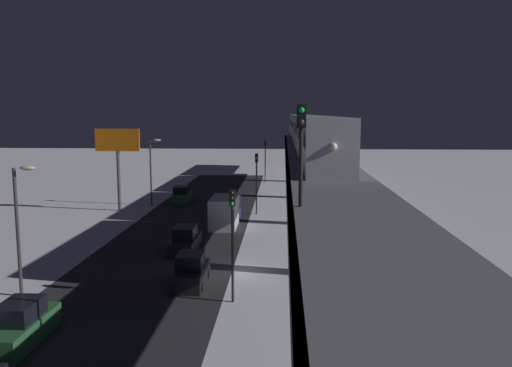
# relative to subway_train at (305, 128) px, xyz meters

# --- Properties ---
(ground_plane) EXTENTS (240.00, 240.00, 0.00)m
(ground_plane) POSITION_rel_subway_train_xyz_m (5.98, 31.72, -8.68)
(ground_plane) COLOR white
(avenue_asphalt) EXTENTS (11.00, 108.79, 0.01)m
(avenue_asphalt) POSITION_rel_subway_train_xyz_m (11.56, 31.72, -8.68)
(avenue_asphalt) COLOR #28282D
(avenue_asphalt) RESTS_ON ground_plane
(elevated_railway) EXTENTS (5.00, 108.79, 6.90)m
(elevated_railway) POSITION_rel_subway_train_xyz_m (0.09, 31.72, -2.72)
(elevated_railway) COLOR slate
(elevated_railway) RESTS_ON ground_plane
(subway_train) EXTENTS (2.94, 74.07, 3.40)m
(subway_train) POSITION_rel_subway_train_xyz_m (0.00, 0.00, 0.00)
(subway_train) COLOR #B7BABF
(subway_train) RESTS_ON elevated_railway
(rail_signal) EXTENTS (0.36, 0.41, 4.00)m
(rail_signal) POSITION_rel_subway_train_xyz_m (1.98, 44.76, 0.95)
(rail_signal) COLOR black
(rail_signal) RESTS_ON elevated_railway
(sedan_black) EXTENTS (1.91, 4.28, 1.97)m
(sedan_black) POSITION_rel_subway_train_xyz_m (8.36, 34.16, -7.90)
(sedan_black) COLOR black
(sedan_black) RESTS_ON ground_plane
(sedan_black_2) EXTENTS (1.80, 4.65, 1.97)m
(sedan_black_2) POSITION_rel_subway_train_xyz_m (10.16, 26.50, -7.89)
(sedan_black_2) COLOR black
(sedan_black_2) RESTS_ON ground_plane
(sedan_green_2) EXTENTS (1.80, 4.73, 1.97)m
(sedan_green_2) POSITION_rel_subway_train_xyz_m (14.76, 42.74, -7.89)
(sedan_green_2) COLOR #2D6038
(sedan_green_2) RESTS_ON ground_plane
(sedan_green_3) EXTENTS (1.80, 4.70, 1.97)m
(sedan_green_3) POSITION_rel_subway_train_xyz_m (14.76, 4.73, -7.89)
(sedan_green_3) COLOR #2D6038
(sedan_green_3) RESTS_ON ground_plane
(box_truck) EXTENTS (2.40, 7.40, 2.80)m
(box_truck) POSITION_rel_subway_train_xyz_m (8.16, 16.67, -7.34)
(box_truck) COLOR navy
(box_truck) RESTS_ON ground_plane
(traffic_light_near) EXTENTS (0.32, 0.44, 6.40)m
(traffic_light_near) POSITION_rel_subway_train_xyz_m (5.46, 37.03, -4.49)
(traffic_light_near) COLOR #2D2D2D
(traffic_light_near) RESTS_ON ground_plane
(traffic_light_mid) EXTENTS (0.32, 0.44, 6.40)m
(traffic_light_mid) POSITION_rel_subway_train_xyz_m (5.46, 11.47, -4.49)
(traffic_light_mid) COLOR #2D2D2D
(traffic_light_mid) RESTS_ON ground_plane
(traffic_light_far) EXTENTS (0.32, 0.44, 6.40)m
(traffic_light_far) POSITION_rel_subway_train_xyz_m (5.46, -14.10, -4.49)
(traffic_light_far) COLOR #2D2D2D
(traffic_light_far) RESTS_ON ground_plane
(commercial_billboard) EXTENTS (4.80, 0.36, 8.90)m
(commercial_billboard) POSITION_rel_subway_train_xyz_m (20.51, 10.15, -1.85)
(commercial_billboard) COLOR #4C4C51
(commercial_billboard) RESTS_ON ground_plane
(street_lamp_near) EXTENTS (1.35, 0.44, 7.65)m
(street_lamp_near) POSITION_rel_subway_train_xyz_m (17.63, 36.72, -3.87)
(street_lamp_near) COLOR #38383D
(street_lamp_near) RESTS_ON ground_plane
(street_lamp_far) EXTENTS (1.35, 0.44, 7.65)m
(street_lamp_far) POSITION_rel_subway_train_xyz_m (17.63, 6.72, -3.87)
(street_lamp_far) COLOR #38383D
(street_lamp_far) RESTS_ON ground_plane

